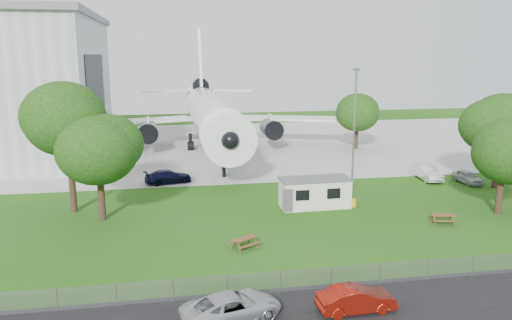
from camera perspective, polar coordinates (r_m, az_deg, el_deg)
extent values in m
plane|color=#2F6218|center=(38.28, 2.52, -8.31)|extent=(160.00, 160.00, 0.00)
cube|color=#B7B7B2|center=(74.63, -3.90, 1.71)|extent=(120.00, 46.00, 0.03)
cube|color=#2D3033|center=(68.90, -17.71, 5.98)|extent=(0.16, 16.00, 12.96)
cylinder|color=white|center=(69.75, -5.23, 5.19)|extent=(5.40, 34.00, 5.40)
cone|color=white|center=(51.02, -3.33, 2.74)|extent=(5.40, 5.50, 5.40)
cone|color=white|center=(90.51, -6.43, 7.22)|extent=(4.86, 9.00, 4.86)
cube|color=white|center=(73.10, -15.27, 4.18)|extent=(21.36, 10.77, 0.36)
cube|color=white|center=(75.12, 4.14, 4.77)|extent=(21.36, 10.77, 0.36)
cube|color=white|center=(90.22, -6.51, 10.83)|extent=(0.46, 9.96, 12.17)
cylinder|color=#515459|center=(69.32, -12.18, 3.18)|extent=(2.50, 4.20, 2.50)
cylinder|color=#515459|center=(70.77, 1.72, 3.62)|extent=(2.50, 4.20, 2.50)
cylinder|color=#515459|center=(89.37, -6.41, 8.44)|extent=(2.60, 4.50, 2.60)
cylinder|color=black|center=(55.17, -3.72, -0.69)|extent=(0.36, 0.36, 2.40)
cylinder|color=black|center=(71.11, -7.49, 2.09)|extent=(0.44, 0.44, 2.40)
cylinder|color=black|center=(71.58, -3.01, 2.24)|extent=(0.44, 0.44, 2.40)
cube|color=silver|center=(44.47, 6.72, -3.79)|extent=(6.05, 2.62, 2.50)
cube|color=#59595B|center=(44.13, 6.76, -2.15)|extent=(6.25, 2.83, 0.12)
cylinder|color=gold|center=(45.26, 11.05, -4.84)|extent=(0.50, 0.50, 0.70)
cube|color=gray|center=(29.83, 6.66, -14.50)|extent=(58.00, 0.04, 1.30)
cylinder|color=slate|center=(44.87, 11.11, 2.43)|extent=(0.16, 0.16, 12.00)
cylinder|color=#382619|center=(45.40, -20.24, -2.82)|extent=(0.56, 0.56, 4.51)
sphere|color=#305E18|center=(44.39, -20.75, 4.08)|extent=(7.91, 7.91, 7.91)
cylinder|color=#382619|center=(42.53, -17.24, -4.31)|extent=(0.56, 0.56, 3.47)
sphere|color=#305E18|center=(41.58, -17.60, 1.32)|extent=(6.77, 6.77, 6.77)
cylinder|color=#382619|center=(46.96, 26.05, -3.67)|extent=(0.56, 0.56, 3.18)
sphere|color=#305E18|center=(46.15, 26.48, 1.00)|extent=(6.22, 6.22, 6.22)
cylinder|color=#382619|center=(55.87, 25.73, -1.05)|extent=(0.56, 0.56, 3.65)
sphere|color=#305E18|center=(55.13, 26.15, 3.46)|extent=(7.33, 7.33, 7.33)
cylinder|color=#382619|center=(72.72, 11.36, 2.43)|extent=(0.56, 0.56, 3.04)
sphere|color=#305E18|center=(72.21, 11.48, 5.34)|extent=(6.09, 6.09, 6.09)
imported|color=maroon|center=(27.61, 11.38, -15.36)|extent=(4.23, 1.62, 1.37)
imported|color=#B1B3B8|center=(26.33, -2.75, -16.48)|extent=(5.68, 3.93, 1.44)
imported|color=#A5A8AD|center=(56.84, 23.01, -1.82)|extent=(1.69, 3.91, 1.31)
imported|color=white|center=(56.86, 18.96, -1.37)|extent=(1.97, 4.89, 1.58)
imported|color=black|center=(53.09, -10.00, -1.90)|extent=(5.23, 3.18, 1.42)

